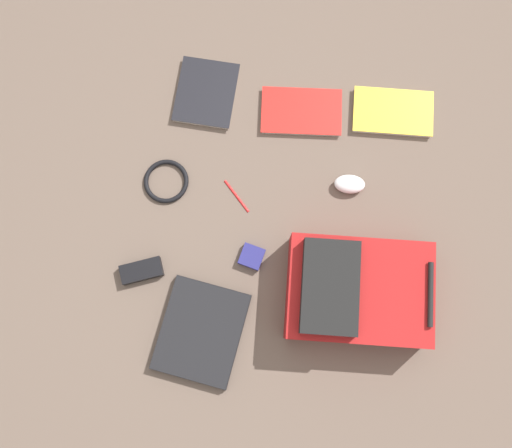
% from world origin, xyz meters
% --- Properties ---
extents(ground_plane, '(3.56, 3.56, 0.00)m').
position_xyz_m(ground_plane, '(0.00, 0.00, 0.00)').
color(ground_plane, brown).
extents(backpack, '(0.34, 0.46, 0.18)m').
position_xyz_m(backpack, '(0.22, 0.27, 0.08)').
color(backpack, maroon).
rests_on(backpack, ground_plane).
extents(laptop, '(0.36, 0.32, 0.03)m').
position_xyz_m(laptop, '(0.36, -0.21, 0.02)').
color(laptop, black).
rests_on(laptop, ground_plane).
extents(book_red, '(0.17, 0.28, 0.02)m').
position_xyz_m(book_red, '(-0.40, 0.10, 0.01)').
color(book_red, silver).
rests_on(book_red, ground_plane).
extents(book_comic, '(0.26, 0.23, 0.02)m').
position_xyz_m(book_comic, '(-0.45, -0.23, 0.01)').
color(book_comic, silver).
rests_on(book_comic, ground_plane).
extents(book_manual, '(0.18, 0.28, 0.02)m').
position_xyz_m(book_manual, '(-0.40, 0.41, 0.01)').
color(book_manual, silver).
rests_on(book_manual, ground_plane).
extents(computer_mouse, '(0.07, 0.10, 0.04)m').
position_xyz_m(computer_mouse, '(-0.14, 0.26, 0.02)').
color(computer_mouse, silver).
rests_on(computer_mouse, ground_plane).
extents(cable_coil, '(0.15, 0.15, 0.02)m').
position_xyz_m(cable_coil, '(-0.14, -0.36, 0.01)').
color(cable_coil, black).
rests_on(cable_coil, ground_plane).
extents(power_brick, '(0.10, 0.15, 0.03)m').
position_xyz_m(power_brick, '(0.17, -0.42, 0.02)').
color(power_brick, black).
rests_on(power_brick, ground_plane).
extents(pen_black, '(0.11, 0.09, 0.01)m').
position_xyz_m(pen_black, '(-0.09, -0.12, 0.00)').
color(pen_black, red).
rests_on(pen_black, ground_plane).
extents(earbud_pouch, '(0.09, 0.09, 0.03)m').
position_xyz_m(earbud_pouch, '(0.11, -0.06, 0.01)').
color(earbud_pouch, navy).
rests_on(earbud_pouch, ground_plane).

